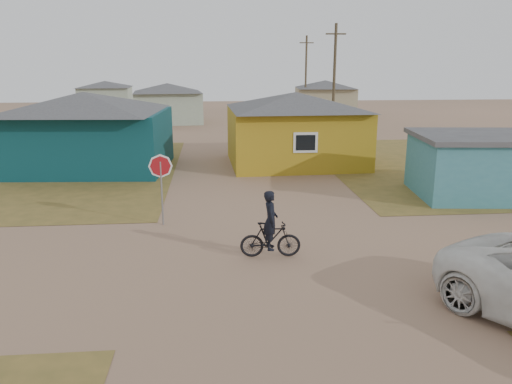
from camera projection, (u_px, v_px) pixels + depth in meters
ground at (288, 264)px, 13.90m from camera, size 120.00×120.00×0.00m
grass_ne at (503, 163)px, 27.62m from camera, size 20.00×18.00×0.00m
house_teal at (86, 130)px, 25.67m from camera, size 8.93×7.08×4.00m
house_yellow at (295, 127)px, 27.10m from camera, size 7.72×6.76×3.90m
shed_turquoise at (492, 165)px, 20.65m from camera, size 6.71×4.93×2.60m
house_pale_west at (168, 102)px, 45.69m from camera, size 7.04×6.15×3.60m
house_beige_east at (325, 97)px, 52.84m from camera, size 6.95×6.05×3.60m
house_pale_north at (106, 96)px, 56.61m from camera, size 6.28×5.81×3.40m
utility_pole_near at (334, 82)px, 34.62m from camera, size 1.40×0.20×8.00m
utility_pole_far at (306, 76)px, 50.12m from camera, size 1.40×0.20×8.00m
stop_sign at (161, 173)px, 16.77m from camera, size 0.78×0.30×2.47m
cyclist at (270, 233)px, 14.22m from camera, size 1.76×0.64×1.97m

